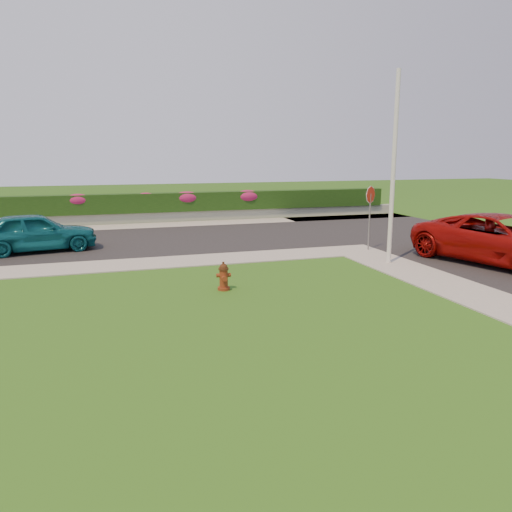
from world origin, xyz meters
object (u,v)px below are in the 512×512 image
object	(u,v)px
sedan_teal	(35,232)
stop_sign	(370,202)
fire_hydrant	(224,277)
utility_pole	(393,170)
suv_red	(503,240)

from	to	relation	value
sedan_teal	stop_sign	distance (m)	13.68
fire_hydrant	utility_pole	bearing A→B (deg)	19.61
suv_red	utility_pole	size ratio (longest dim) A/B	0.94
utility_pole	stop_sign	world-z (taller)	utility_pole
fire_hydrant	stop_sign	xyz separation A→B (m)	(7.23, 4.21, 1.60)
sedan_teal	utility_pole	xyz separation A→B (m)	(12.53, -6.18, 2.55)
suv_red	utility_pole	bearing A→B (deg)	143.69
suv_red	utility_pole	xyz separation A→B (m)	(-3.74, 1.45, 2.47)
suv_red	sedan_teal	bearing A→B (deg)	139.70
stop_sign	sedan_teal	bearing A→B (deg)	155.44
fire_hydrant	suv_red	world-z (taller)	suv_red
fire_hydrant	utility_pole	xyz separation A→B (m)	(6.63, 1.72, 3.00)
stop_sign	fire_hydrant	bearing A→B (deg)	-158.67
sedan_teal	stop_sign	bearing A→B (deg)	-115.93
sedan_teal	utility_pole	world-z (taller)	utility_pole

